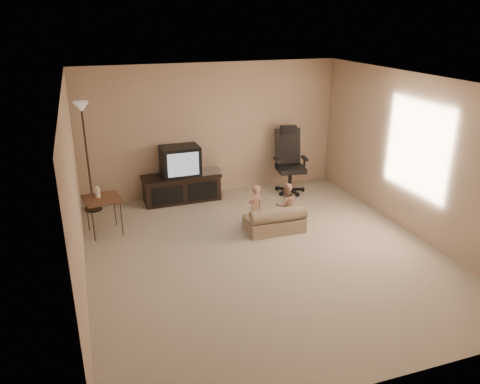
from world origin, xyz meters
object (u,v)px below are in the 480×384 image
object	(u,v)px
office_chair	(289,169)
toddler_right	(286,205)
child_sofa	(275,221)
toddler_left	(255,207)
floor_lamp	(84,133)
side_table	(102,199)
tv_stand	(181,178)

from	to	relation	value
office_chair	toddler_right	xyz separation A→B (m)	(-0.74, -1.50, -0.09)
child_sofa	toddler_left	world-z (taller)	toddler_left
child_sofa	toddler_left	bearing A→B (deg)	136.23
floor_lamp	toddler_right	xyz separation A→B (m)	(3.00, -1.76, -1.04)
office_chair	toddler_left	bearing A→B (deg)	-123.37
toddler_left	side_table	bearing A→B (deg)	-32.62
toddler_left	tv_stand	bearing A→B (deg)	-79.50
side_table	office_chair	bearing A→B (deg)	12.45
child_sofa	toddler_left	distance (m)	0.40
office_chair	toddler_right	size ratio (longest dim) A/B	1.71
floor_lamp	toddler_right	distance (m)	3.63
floor_lamp	office_chair	bearing A→B (deg)	-3.94
child_sofa	tv_stand	bearing A→B (deg)	122.72
office_chair	tv_stand	bearing A→B (deg)	-177.10
office_chair	side_table	distance (m)	3.68
child_sofa	toddler_right	xyz separation A→B (m)	(0.24, 0.14, 0.19)
child_sofa	floor_lamp	bearing A→B (deg)	146.56
tv_stand	child_sofa	xyz separation A→B (m)	(1.13, -1.84, -0.25)
side_table	toddler_left	xyz separation A→B (m)	(2.36, -0.59, -0.22)
tv_stand	toddler_right	bearing A→B (deg)	-52.47
tv_stand	side_table	world-z (taller)	tv_stand
tv_stand	office_chair	xyz separation A→B (m)	(2.11, -0.20, 0.03)
floor_lamp	toddler_right	size ratio (longest dim) A/B	2.57
child_sofa	toddler_left	xyz separation A→B (m)	(-0.25, 0.25, 0.19)
side_table	floor_lamp	world-z (taller)	floor_lamp
tv_stand	office_chair	bearing A→B (deg)	-6.80
side_table	child_sofa	world-z (taller)	side_table
side_table	toddler_left	distance (m)	2.44
office_chair	floor_lamp	xyz separation A→B (m)	(-3.74, 0.26, 0.96)
floor_lamp	toddler_left	xyz separation A→B (m)	(2.50, -1.65, -1.05)
office_chair	toddler_left	xyz separation A→B (m)	(-1.24, -1.39, -0.09)
tv_stand	floor_lamp	size ratio (longest dim) A/B	0.76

